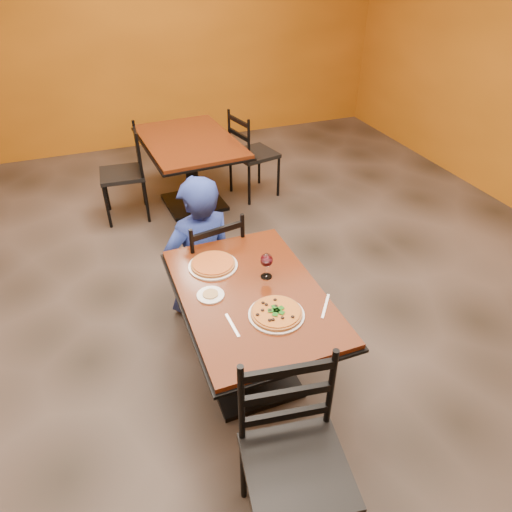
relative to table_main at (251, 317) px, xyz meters
name	(u,v)px	position (x,y,z in m)	size (l,w,h in m)	color
floor	(229,329)	(0.00, 0.50, -0.56)	(7.00, 8.00, 0.01)	black
wall_back	(124,29)	(0.00, 4.50, 0.94)	(7.00, 0.01, 3.00)	#C16B15
table_main	(251,317)	(0.00, 0.00, 0.00)	(0.83, 1.23, 0.75)	#591C0E
table_second	(190,156)	(0.26, 2.53, 0.01)	(0.99, 1.40, 0.75)	#591C0E
chair_main_near	(297,472)	(-0.15, -0.97, -0.05)	(0.46, 0.46, 1.01)	black
chair_main_far	(208,265)	(-0.06, 0.74, -0.09)	(0.42, 0.42, 0.93)	black
chair_second_left	(122,175)	(-0.45, 2.53, -0.08)	(0.43, 0.43, 0.95)	black
chair_second_right	(254,154)	(0.98, 2.53, -0.08)	(0.43, 0.43, 0.96)	black
diner	(199,246)	(-0.09, 0.86, 0.01)	(0.57, 0.38, 1.13)	navy
plate_main	(276,315)	(0.06, -0.24, 0.20)	(0.31, 0.31, 0.01)	white
pizza_main	(276,312)	(0.06, -0.24, 0.21)	(0.28, 0.28, 0.02)	maroon
plate_far	(213,266)	(-0.13, 0.32, 0.20)	(0.31, 0.31, 0.01)	white
pizza_far	(213,264)	(-0.13, 0.32, 0.21)	(0.28, 0.28, 0.02)	orange
side_plate	(211,295)	(-0.23, 0.05, 0.20)	(0.16, 0.16, 0.01)	white
dip	(210,294)	(-0.23, 0.05, 0.21)	(0.09, 0.09, 0.01)	tan
wine_glass	(267,265)	(0.14, 0.11, 0.28)	(0.08, 0.08, 0.18)	white
fork	(232,325)	(-0.19, -0.23, 0.20)	(0.01, 0.19, 0.00)	silver
knife	(325,306)	(0.35, -0.27, 0.20)	(0.01, 0.21, 0.00)	silver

